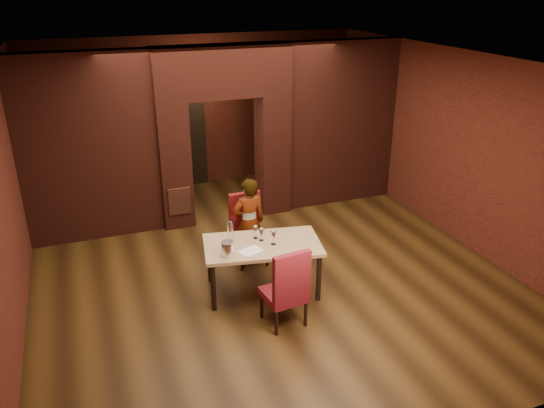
{
  "coord_description": "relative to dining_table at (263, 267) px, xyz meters",
  "views": [
    {
      "loc": [
        -2.5,
        -7.09,
        4.25
      ],
      "look_at": [
        0.18,
        0.0,
        1.01
      ],
      "focal_mm": 35.0,
      "sensor_mm": 36.0,
      "label": 1
    }
  ],
  "objects": [
    {
      "name": "vent_panel",
      "position": [
        -0.69,
        2.48,
        0.16
      ],
      "size": [
        0.4,
        0.03,
        0.5
      ],
      "primitive_type": "cube",
      "color": "#97472B",
      "rests_on": "ground"
    },
    {
      "name": "rear_door",
      "position": [
        -0.14,
        4.72,
        0.66
      ],
      "size": [
        0.9,
        0.08,
        2.1
      ],
      "primitive_type": "cube",
      "color": "black",
      "rests_on": "ground"
    },
    {
      "name": "wine_glass_a",
      "position": [
        -0.04,
        0.19,
        0.48
      ],
      "size": [
        0.08,
        0.08,
        0.19
      ],
      "primitive_type": null,
      "color": "white",
      "rests_on": "dining_table"
    },
    {
      "name": "dining_table",
      "position": [
        0.0,
        0.0,
        0.0
      ],
      "size": [
        1.79,
        1.22,
        0.77
      ],
      "primitive_type": "cube",
      "rotation": [
        0.0,
        0.0,
        -0.19
      ],
      "color": "tan",
      "rests_on": "ground"
    },
    {
      "name": "lintel",
      "position": [
        0.26,
        2.78,
        2.36
      ],
      "size": [
        2.45,
        0.55,
        0.9
      ],
      "primitive_type": "cube",
      "color": "maroon",
      "rests_on": "ground"
    },
    {
      "name": "water_bottle",
      "position": [
        -0.41,
        0.18,
        0.56
      ],
      "size": [
        0.08,
        0.08,
        0.34
      ],
      "primitive_type": "cylinder",
      "color": "white",
      "rests_on": "dining_table"
    },
    {
      "name": "wing_wall_left",
      "position": [
        -2.11,
        2.78,
        1.21
      ],
      "size": [
        2.28,
        0.35,
        3.2
      ],
      "primitive_type": "cube",
      "color": "maroon",
      "rests_on": "ground"
    },
    {
      "name": "wine_glass_b",
      "position": [
        0.02,
        0.1,
        0.48
      ],
      "size": [
        0.08,
        0.08,
        0.19
      ],
      "primitive_type": null,
      "color": "white",
      "rests_on": "dining_table"
    },
    {
      "name": "wine_glass_c",
      "position": [
        0.14,
        -0.08,
        0.49
      ],
      "size": [
        0.09,
        0.09,
        0.21
      ],
      "primitive_type": null,
      "color": "white",
      "rests_on": "dining_table"
    },
    {
      "name": "ceiling",
      "position": [
        0.26,
        0.78,
        2.81
      ],
      "size": [
        7.0,
        8.0,
        0.04
      ],
      "primitive_type": "cube",
      "color": "silver",
      "rests_on": "ground"
    },
    {
      "name": "wall_front",
      "position": [
        0.26,
        -3.22,
        1.21
      ],
      "size": [
        7.0,
        0.04,
        3.2
      ],
      "primitive_type": "cube",
      "color": "maroon",
      "rests_on": "ground"
    },
    {
      "name": "pillar_right",
      "position": [
        1.21,
        2.78,
        0.76
      ],
      "size": [
        0.55,
        0.55,
        2.3
      ],
      "primitive_type": "cube",
      "color": "maroon",
      "rests_on": "ground"
    },
    {
      "name": "pillar_left",
      "position": [
        -0.69,
        2.78,
        0.76
      ],
      "size": [
        0.55,
        0.55,
        2.3
      ],
      "primitive_type": "cube",
      "color": "maroon",
      "rests_on": "ground"
    },
    {
      "name": "potted_plant",
      "position": [
        0.96,
        0.87,
        -0.2
      ],
      "size": [
        0.34,
        0.3,
        0.37
      ],
      "primitive_type": "imported",
      "rotation": [
        0.0,
        0.0,
        0.04
      ],
      "color": "#337028",
      "rests_on": "ground"
    },
    {
      "name": "person_seated",
      "position": [
        0.07,
        0.82,
        0.35
      ],
      "size": [
        0.55,
        0.38,
        1.46
      ],
      "primitive_type": "imported",
      "rotation": [
        0.0,
        0.0,
        3.2
      ],
      "color": "white",
      "rests_on": "ground"
    },
    {
      "name": "wall_left",
      "position": [
        -3.24,
        0.78,
        1.21
      ],
      "size": [
        0.04,
        8.0,
        3.2
      ],
      "primitive_type": "cube",
      "color": "maroon",
      "rests_on": "ground"
    },
    {
      "name": "wall_right",
      "position": [
        3.76,
        0.78,
        1.21
      ],
      "size": [
        0.04,
        8.0,
        3.2
      ],
      "primitive_type": "cube",
      "color": "maroon",
      "rests_on": "ground"
    },
    {
      "name": "tasting_sheet",
      "position": [
        -0.22,
        -0.15,
        0.39
      ],
      "size": [
        0.36,
        0.31,
        0.0
      ],
      "primitive_type": "cube",
      "rotation": [
        0.0,
        0.0,
        0.36
      ],
      "color": "silver",
      "rests_on": "dining_table"
    },
    {
      "name": "wine_bucket",
      "position": [
        -0.56,
        -0.17,
        0.49
      ],
      "size": [
        0.17,
        0.17,
        0.21
      ],
      "primitive_type": "cylinder",
      "color": "silver",
      "rests_on": "dining_table"
    },
    {
      "name": "floor",
      "position": [
        0.26,
        0.78,
        -0.39
      ],
      "size": [
        8.0,
        8.0,
        0.0
      ],
      "primitive_type": "plane",
      "color": "#422A10",
      "rests_on": "ground"
    },
    {
      "name": "wall_back",
      "position": [
        0.26,
        4.78,
        1.21
      ],
      "size": [
        7.0,
        0.04,
        3.2
      ],
      "primitive_type": "cube",
      "color": "maroon",
      "rests_on": "ground"
    },
    {
      "name": "wing_wall_right",
      "position": [
        2.62,
        2.78,
        1.21
      ],
      "size": [
        2.28,
        0.35,
        3.2
      ],
      "primitive_type": "cube",
      "color": "maroon",
      "rests_on": "ground"
    },
    {
      "name": "chair_near",
      "position": [
        -0.0,
        -0.83,
        0.18
      ],
      "size": [
        0.57,
        0.57,
        1.13
      ],
      "primitive_type": "cube",
      "rotation": [
        0.0,
        0.0,
        3.25
      ],
      "color": "maroon",
      "rests_on": "ground"
    },
    {
      "name": "chair_far",
      "position": [
        0.09,
        0.87,
        0.18
      ],
      "size": [
        0.53,
        0.53,
        1.13
      ],
      "primitive_type": "cube",
      "rotation": [
        0.0,
        0.0,
        0.03
      ],
      "color": "maroon",
      "rests_on": "ground"
    },
    {
      "name": "rear_door_frame",
      "position": [
        -0.14,
        4.68,
        0.66
      ],
      "size": [
        1.02,
        0.04,
        2.22
      ],
      "primitive_type": "cube",
      "color": "black",
      "rests_on": "ground"
    }
  ]
}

